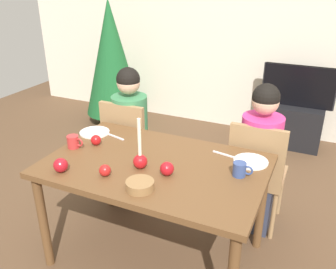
# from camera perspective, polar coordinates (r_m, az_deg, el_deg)

# --- Properties ---
(ground_plane) EXTENTS (7.68, 7.68, 0.00)m
(ground_plane) POSITION_cam_1_polar(r_m,az_deg,el_deg) (2.75, -1.82, -18.38)
(ground_plane) COLOR brown
(back_wall) EXTENTS (6.40, 0.10, 2.60)m
(back_wall) POSITION_cam_1_polar(r_m,az_deg,el_deg) (4.53, 13.29, 16.63)
(back_wall) COLOR beige
(back_wall) RESTS_ON ground
(dining_table) EXTENTS (1.40, 0.90, 0.75)m
(dining_table) POSITION_cam_1_polar(r_m,az_deg,el_deg) (2.35, -2.04, -6.36)
(dining_table) COLOR brown
(dining_table) RESTS_ON ground
(chair_left) EXTENTS (0.40, 0.40, 0.90)m
(chair_left) POSITION_cam_1_polar(r_m,az_deg,el_deg) (3.13, -6.17, -1.40)
(chair_left) COLOR #99754C
(chair_left) RESTS_ON ground
(chair_right) EXTENTS (0.40, 0.40, 0.90)m
(chair_right) POSITION_cam_1_polar(r_m,az_deg,el_deg) (2.79, 13.90, -5.49)
(chair_right) COLOR #99754C
(chair_right) RESTS_ON ground
(person_left_child) EXTENTS (0.30, 0.30, 1.17)m
(person_left_child) POSITION_cam_1_polar(r_m,az_deg,el_deg) (3.13, -5.92, -0.22)
(person_left_child) COLOR #33384C
(person_left_child) RESTS_ON ground
(person_right_child) EXTENTS (0.30, 0.30, 1.17)m
(person_right_child) POSITION_cam_1_polar(r_m,az_deg,el_deg) (2.79, 14.16, -4.15)
(person_right_child) COLOR #33384C
(person_right_child) RESTS_ON ground
(tv_stand) EXTENTS (0.64, 0.40, 0.48)m
(tv_stand) POSITION_cam_1_polar(r_m,az_deg,el_deg) (4.42, 19.14, 1.41)
(tv_stand) COLOR black
(tv_stand) RESTS_ON ground
(tv) EXTENTS (0.79, 0.05, 0.46)m
(tv) POSITION_cam_1_polar(r_m,az_deg,el_deg) (4.27, 20.01, 7.23)
(tv) COLOR black
(tv) RESTS_ON tv_stand
(christmas_tree) EXTENTS (0.73, 0.73, 1.67)m
(christmas_tree) POSITION_cam_1_polar(r_m,az_deg,el_deg) (4.73, -8.97, 11.92)
(christmas_tree) COLOR brown
(christmas_tree) RESTS_ON ground
(candle_centerpiece) EXTENTS (0.09, 0.09, 0.33)m
(candle_centerpiece) POSITION_cam_1_polar(r_m,az_deg,el_deg) (2.23, -4.44, -3.77)
(candle_centerpiece) COLOR red
(candle_centerpiece) RESTS_ON dining_table
(plate_left) EXTENTS (0.22, 0.22, 0.01)m
(plate_left) POSITION_cam_1_polar(r_m,az_deg,el_deg) (2.78, -11.56, 0.35)
(plate_left) COLOR white
(plate_left) RESTS_ON dining_table
(plate_right) EXTENTS (0.22, 0.22, 0.01)m
(plate_right) POSITION_cam_1_polar(r_m,az_deg,el_deg) (2.38, 12.99, -4.18)
(plate_right) COLOR white
(plate_right) RESTS_ON dining_table
(mug_left) EXTENTS (0.12, 0.08, 0.09)m
(mug_left) POSITION_cam_1_polar(r_m,az_deg,el_deg) (2.57, -14.76, -1.11)
(mug_left) COLOR #B72D2D
(mug_left) RESTS_ON dining_table
(mug_right) EXTENTS (0.12, 0.08, 0.09)m
(mug_right) POSITION_cam_1_polar(r_m,az_deg,el_deg) (2.19, 11.35, -5.45)
(mug_right) COLOR #33477F
(mug_right) RESTS_ON dining_table
(fork_left) EXTENTS (0.18, 0.06, 0.01)m
(fork_left) POSITION_cam_1_polar(r_m,az_deg,el_deg) (2.69, -8.42, -0.32)
(fork_left) COLOR silver
(fork_left) RESTS_ON dining_table
(fork_right) EXTENTS (0.18, 0.05, 0.01)m
(fork_right) POSITION_cam_1_polar(r_m,az_deg,el_deg) (2.43, 9.04, -3.18)
(fork_right) COLOR silver
(fork_right) RESTS_ON dining_table
(bowl_walnuts) EXTENTS (0.16, 0.16, 0.05)m
(bowl_walnuts) POSITION_cam_1_polar(r_m,az_deg,el_deg) (2.04, -4.47, -8.02)
(bowl_walnuts) COLOR olive
(bowl_walnuts) RESTS_ON dining_table
(apple_near_candle) EXTENTS (0.07, 0.07, 0.07)m
(apple_near_candle) POSITION_cam_1_polar(r_m,az_deg,el_deg) (2.58, -11.36, -0.86)
(apple_near_candle) COLOR #B41315
(apple_near_candle) RESTS_ON dining_table
(apple_by_left_plate) EXTENTS (0.07, 0.07, 0.07)m
(apple_by_left_plate) POSITION_cam_1_polar(r_m,az_deg,el_deg) (2.19, -9.97, -5.63)
(apple_by_left_plate) COLOR red
(apple_by_left_plate) RESTS_ON dining_table
(apple_by_right_mug) EXTENTS (0.09, 0.09, 0.09)m
(apple_by_right_mug) POSITION_cam_1_polar(r_m,az_deg,el_deg) (2.29, -16.66, -4.68)
(apple_by_right_mug) COLOR #AB131E
(apple_by_right_mug) RESTS_ON dining_table
(apple_far_edge) EXTENTS (0.09, 0.09, 0.09)m
(apple_far_edge) POSITION_cam_1_polar(r_m,az_deg,el_deg) (2.16, -0.16, -5.43)
(apple_far_edge) COLOR #AB121A
(apple_far_edge) RESTS_ON dining_table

